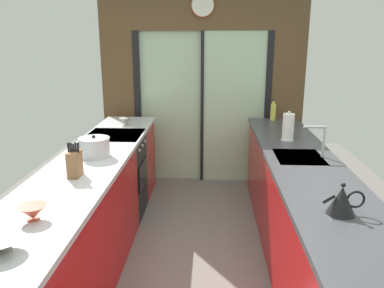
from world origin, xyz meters
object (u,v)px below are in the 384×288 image
object	(u,v)px
oven_range	(117,176)
mixing_bowl_mid	(33,212)
mixing_bowl_near	(1,245)
kettle	(342,200)
stock_pot	(94,147)
paper_towel_roll	(288,127)
soap_bottle	(273,111)
mixing_bowl_far	(125,121)
knife_block	(75,163)

from	to	relation	value
oven_range	mixing_bowl_mid	xyz separation A→B (m)	(0.02, -2.00, 0.51)
mixing_bowl_near	kettle	size ratio (longest dim) A/B	0.86
mixing_bowl_mid	stock_pot	world-z (taller)	stock_pot
paper_towel_roll	stock_pot	bearing A→B (deg)	-160.59
mixing_bowl_near	mixing_bowl_mid	size ratio (longest dim) A/B	1.34
kettle	paper_towel_roll	distance (m)	1.68
mixing_bowl_mid	stock_pot	distance (m)	1.22
mixing_bowl_near	soap_bottle	world-z (taller)	soap_bottle
oven_range	mixing_bowl_far	xyz separation A→B (m)	(0.02, 0.47, 0.51)
oven_range	mixing_bowl_far	distance (m)	0.69
knife_block	paper_towel_roll	distance (m)	2.11
knife_block	kettle	size ratio (longest dim) A/B	1.05
oven_range	kettle	size ratio (longest dim) A/B	3.67
mixing_bowl_mid	paper_towel_roll	size ratio (longest dim) A/B	0.53
mixing_bowl_mid	paper_towel_roll	bearing A→B (deg)	46.04
mixing_bowl_far	mixing_bowl_mid	bearing A→B (deg)	-90.00
kettle	paper_towel_roll	world-z (taller)	paper_towel_roll
stock_pot	knife_block	bearing A→B (deg)	-90.00
oven_range	knife_block	bearing A→B (deg)	-89.18
mixing_bowl_mid	mixing_bowl_far	distance (m)	2.47
oven_range	mixing_bowl_mid	world-z (taller)	mixing_bowl_mid
mixing_bowl_near	knife_block	distance (m)	1.07
oven_range	knife_block	size ratio (longest dim) A/B	3.49
mixing_bowl_near	soap_bottle	bearing A→B (deg)	60.75
mixing_bowl_near	knife_block	bearing A→B (deg)	90.00
knife_block	kettle	world-z (taller)	knife_block
mixing_bowl_far	stock_pot	size ratio (longest dim) A/B	0.54
oven_range	paper_towel_roll	xyz separation A→B (m)	(1.80, -0.15, 0.60)
mixing_bowl_far	kettle	distance (m)	2.91
knife_block	stock_pot	distance (m)	0.50
soap_bottle	paper_towel_roll	distance (m)	0.99
mixing_bowl_mid	knife_block	size ratio (longest dim) A/B	0.61
mixing_bowl_mid	paper_towel_roll	xyz separation A→B (m)	(1.78, 1.85, 0.09)
kettle	paper_towel_roll	xyz separation A→B (m)	(-0.00, 1.68, 0.05)
mixing_bowl_near	stock_pot	world-z (taller)	stock_pot
knife_block	soap_bottle	distance (m)	2.76
knife_block	soap_bottle	world-z (taller)	knife_block
mixing_bowl_near	soap_bottle	xyz separation A→B (m)	(1.78, 3.18, 0.07)
oven_range	stock_pot	world-z (taller)	stock_pot
mixing_bowl_near	stock_pot	size ratio (longest dim) A/B	0.79
mixing_bowl_far	paper_towel_roll	distance (m)	1.89
paper_towel_roll	mixing_bowl_far	bearing A→B (deg)	160.71
knife_block	stock_pot	world-z (taller)	knife_block
mixing_bowl_near	mixing_bowl_mid	xyz separation A→B (m)	(0.00, 0.35, 0.01)
soap_bottle	paper_towel_roll	size ratio (longest dim) A/B	0.85
oven_range	mixing_bowl_near	size ratio (longest dim) A/B	4.27
mixing_bowl_mid	oven_range	bearing A→B (deg)	90.53
oven_range	mixing_bowl_far	world-z (taller)	mixing_bowl_far
stock_pot	soap_bottle	xyz separation A→B (m)	(1.78, 1.61, 0.03)
mixing_bowl_far	stock_pot	bearing A→B (deg)	-90.00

